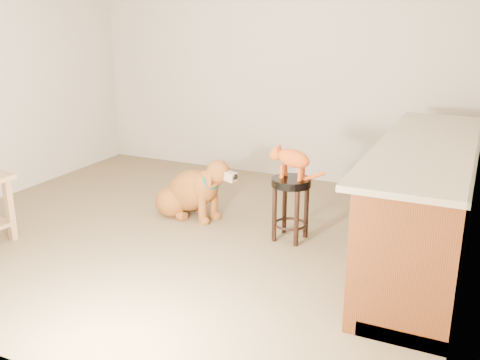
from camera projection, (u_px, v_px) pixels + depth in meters
The scene contains 7 objects.
floor at pixel (187, 232), 4.74m from camera, with size 4.50×4.00×0.01m, color brown.
room_shell at pixel (181, 37), 4.24m from camera, with size 4.54×4.04×2.62m.
cabinet_run at pixel (425, 207), 4.08m from camera, with size 0.70×2.56×0.94m.
padded_stool at pixel (291, 196), 4.49m from camera, with size 0.33×0.33×0.55m.
wood_stool at pixel (425, 165), 5.37m from camera, with size 0.54×0.54×0.76m.
golden_retriever at pixel (192, 192), 5.05m from camera, with size 1.00×0.55×0.65m.
tabby_kitten at pixel (291, 159), 4.40m from camera, with size 0.49×0.17×0.30m.
Camera 1 is at (2.28, -3.77, 1.86)m, focal length 40.00 mm.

